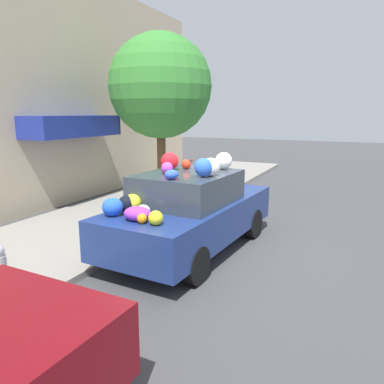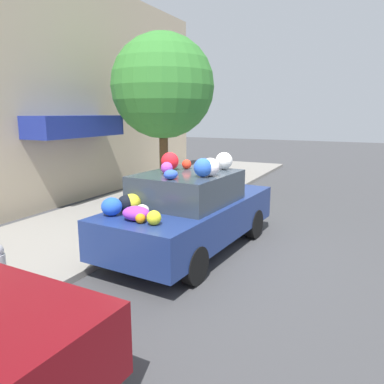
# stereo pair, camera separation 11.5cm
# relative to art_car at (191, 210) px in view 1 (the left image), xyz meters

# --- Properties ---
(ground_plane) EXTENTS (60.00, 60.00, 0.00)m
(ground_plane) POSITION_rel_art_car_xyz_m (0.04, -0.12, -0.78)
(ground_plane) COLOR #424244
(sidewalk_curb) EXTENTS (24.00, 3.20, 0.11)m
(sidewalk_curb) POSITION_rel_art_car_xyz_m (0.04, 2.58, -0.73)
(sidewalk_curb) COLOR gray
(sidewalk_curb) RESTS_ON ground
(building_facade) EXTENTS (18.00, 1.20, 6.25)m
(building_facade) POSITION_rel_art_car_xyz_m (0.11, 4.81, 2.31)
(building_facade) COLOR #C6B293
(building_facade) RESTS_ON ground
(street_tree) EXTENTS (2.78, 2.78, 4.50)m
(street_tree) POSITION_rel_art_car_xyz_m (3.05, 2.34, 2.43)
(street_tree) COLOR brown
(street_tree) RESTS_ON sidewalk_curb
(art_car) EXTENTS (4.07, 1.93, 1.81)m
(art_car) POSITION_rel_art_car_xyz_m (0.00, 0.00, 0.00)
(art_car) COLOR navy
(art_car) RESTS_ON ground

